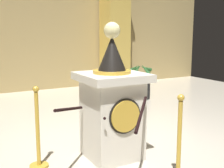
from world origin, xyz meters
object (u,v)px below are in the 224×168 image
object	(u,v)px
stanchion_near	(38,139)
potted_palm_right	(140,88)
stanchion_far	(179,152)
pedestal_clock	(112,106)

from	to	relation	value
stanchion_near	potted_palm_right	xyz separation A→B (m)	(3.41, 2.78, -0.09)
potted_palm_right	stanchion_far	bearing A→B (deg)	-118.20
stanchion_far	pedestal_clock	bearing A→B (deg)	108.11
pedestal_clock	potted_palm_right	xyz separation A→B (m)	(2.43, 2.94, -0.44)
stanchion_far	potted_palm_right	size ratio (longest dim) A/B	1.09
potted_palm_right	stanchion_near	bearing A→B (deg)	-140.75
pedestal_clock	stanchion_near	world-z (taller)	pedestal_clock
stanchion_far	potted_palm_right	bearing A→B (deg)	61.80
pedestal_clock	stanchion_far	distance (m)	1.10
stanchion_near	potted_palm_right	bearing A→B (deg)	39.25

